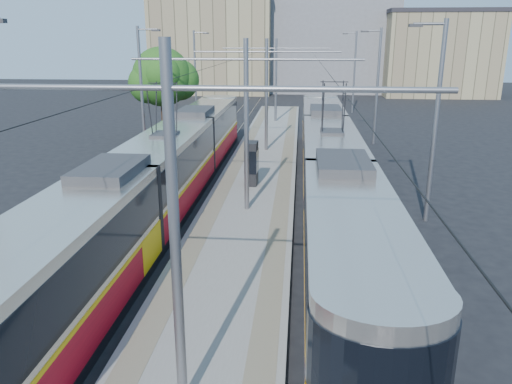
# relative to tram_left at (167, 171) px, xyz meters

# --- Properties ---
(ground) EXTENTS (160.00, 160.00, 0.00)m
(ground) POSITION_rel_tram_left_xyz_m (3.60, -8.64, -1.71)
(ground) COLOR black
(ground) RESTS_ON ground
(platform) EXTENTS (4.00, 50.00, 0.30)m
(platform) POSITION_rel_tram_left_xyz_m (3.60, 8.36, -1.56)
(platform) COLOR gray
(platform) RESTS_ON ground
(tactile_strip_left) EXTENTS (0.70, 50.00, 0.01)m
(tactile_strip_left) POSITION_rel_tram_left_xyz_m (2.15, 8.36, -1.40)
(tactile_strip_left) COLOR gray
(tactile_strip_left) RESTS_ON platform
(tactile_strip_right) EXTENTS (0.70, 50.00, 0.01)m
(tactile_strip_right) POSITION_rel_tram_left_xyz_m (5.05, 8.36, -1.40)
(tactile_strip_right) COLOR gray
(tactile_strip_right) RESTS_ON platform
(rails) EXTENTS (8.71, 70.00, 0.03)m
(rails) POSITION_rel_tram_left_xyz_m (3.60, 8.36, -1.69)
(rails) COLOR gray
(rails) RESTS_ON ground
(track_arrow) EXTENTS (1.20, 5.00, 0.01)m
(track_arrow) POSITION_rel_tram_left_xyz_m (-0.00, -11.64, -1.70)
(track_arrow) COLOR silver
(track_arrow) RESTS_ON ground
(tram_left) EXTENTS (2.43, 31.90, 5.50)m
(tram_left) POSITION_rel_tram_left_xyz_m (0.00, 0.00, 0.00)
(tram_left) COLOR black
(tram_left) RESTS_ON ground
(tram_right) EXTENTS (2.43, 31.38, 5.50)m
(tram_right) POSITION_rel_tram_left_xyz_m (7.20, 1.31, 0.15)
(tram_right) COLOR black
(tram_right) RESTS_ON ground
(catenary) EXTENTS (9.20, 70.00, 7.00)m
(catenary) POSITION_rel_tram_left_xyz_m (3.60, 5.52, 2.82)
(catenary) COLOR slate
(catenary) RESTS_ON platform
(street_lamps) EXTENTS (15.18, 38.22, 8.00)m
(street_lamps) POSITION_rel_tram_left_xyz_m (3.60, 12.36, 2.48)
(street_lamps) COLOR slate
(street_lamps) RESTS_ON ground
(shelter) EXTENTS (0.64, 1.00, 2.16)m
(shelter) POSITION_rel_tram_left_xyz_m (3.45, 3.08, -0.27)
(shelter) COLOR black
(shelter) RESTS_ON platform
(tree) EXTENTS (4.66, 4.31, 6.77)m
(tree) POSITION_rel_tram_left_xyz_m (-3.93, 15.37, 2.87)
(tree) COLOR #382314
(tree) RESTS_ON ground
(building_left) EXTENTS (16.32, 12.24, 13.36)m
(building_left) POSITION_rel_tram_left_xyz_m (-6.40, 51.36, 4.99)
(building_left) COLOR #978B66
(building_left) RESTS_ON ground
(building_centre) EXTENTS (18.36, 14.28, 14.13)m
(building_centre) POSITION_rel_tram_left_xyz_m (9.60, 55.36, 5.37)
(building_centre) COLOR slate
(building_centre) RESTS_ON ground
(building_right) EXTENTS (14.28, 10.20, 10.87)m
(building_right) POSITION_rel_tram_left_xyz_m (23.60, 49.36, 3.74)
(building_right) COLOR #978B66
(building_right) RESTS_ON ground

